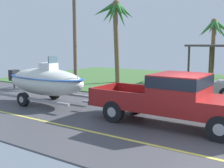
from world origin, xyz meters
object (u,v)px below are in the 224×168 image
Objects in this scene: palm_tree_near_left at (116,19)px; utility_pole at (75,29)px; pickup_truck_towing at (179,97)px; palm_tree_far_left at (215,33)px; boat_on_trailer at (45,81)px.

palm_tree_near_left is 3.44m from utility_pole.
pickup_truck_towing is 1.26× the size of palm_tree_far_left.
palm_tree_near_left is at bearing 97.74° from boat_on_trailer.
boat_on_trailer is 14.24m from palm_tree_far_left.
pickup_truck_towing is 6.66m from boat_on_trailer.
boat_on_trailer is 0.98× the size of palm_tree_near_left.
boat_on_trailer is at bearing -108.06° from palm_tree_far_left.
palm_tree_far_left is at bearing 71.94° from boat_on_trailer.
boat_on_trailer is at bearing -82.26° from palm_tree_near_left.
pickup_truck_towing is 0.82× the size of utility_pole.
utility_pole is at bearing -125.90° from palm_tree_far_left.
palm_tree_far_left is at bearing 99.88° from pickup_truck_towing.
palm_tree_near_left is at bearing -133.67° from palm_tree_far_left.
palm_tree_far_left reaches higher than pickup_truck_towing.
palm_tree_near_left is 0.81× the size of utility_pole.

